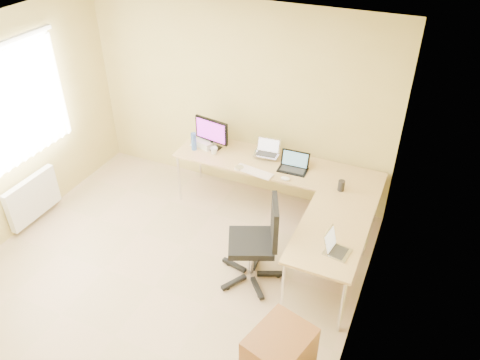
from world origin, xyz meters
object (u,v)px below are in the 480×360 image
at_px(monitor, 212,134).
at_px(keyboard, 254,172).
at_px(desk_main, 275,188).
at_px(desk_fan, 205,130).
at_px(laptop_center, 267,148).
at_px(mug, 214,151).
at_px(laptop_black, 293,162).
at_px(desk_return, 328,257).
at_px(laptop_return, 338,245).
at_px(water_bottle, 194,142).
at_px(office_chair, 251,243).

relative_size(monitor, keyboard, 1.02).
xyz_separation_m(desk_main, desk_fan, (-1.12, 0.20, 0.51)).
xyz_separation_m(monitor, desk_fan, (-0.20, 0.17, -0.06)).
height_order(laptop_center, mug, laptop_center).
bearing_deg(laptop_black, desk_fan, 167.53).
relative_size(desk_main, desk_return, 2.04).
bearing_deg(desk_main, laptop_return, -49.39).
height_order(laptop_black, keyboard, laptop_black).
distance_m(desk_main, desk_return, 1.40).
height_order(desk_main, keyboard, keyboard).
height_order(laptop_center, keyboard, laptop_center).
xyz_separation_m(mug, laptop_return, (1.94, -1.19, 0.05)).
height_order(desk_return, keyboard, keyboard).
bearing_deg(desk_fan, water_bottle, -69.31).
bearing_deg(mug, laptop_return, -31.56).
xyz_separation_m(desk_main, office_chair, (0.19, -1.27, 0.14)).
height_order(desk_main, mug, mug).
height_order(laptop_center, office_chair, office_chair).
relative_size(desk_main, mug, 26.92).
bearing_deg(office_chair, laptop_center, 81.32).
bearing_deg(monitor, keyboard, -13.44).
xyz_separation_m(laptop_return, office_chair, (-0.92, 0.02, -0.32)).
distance_m(desk_return, desk_fan, 2.47).
bearing_deg(mug, monitor, 125.49).
bearing_deg(desk_fan, desk_main, 11.10).
relative_size(monitor, mug, 5.08).
bearing_deg(water_bottle, laptop_black, 2.03).
distance_m(desk_return, keyboard, 1.41).
relative_size(desk_main, office_chair, 2.52).
bearing_deg(water_bottle, desk_return, -23.06).
xyz_separation_m(mug, office_chair, (1.02, -1.17, -0.28)).
height_order(monitor, laptop_black, monitor).
distance_m(desk_return, office_chair, 0.84).
height_order(desk_fan, office_chair, desk_fan).
relative_size(mug, desk_fan, 0.33).
xyz_separation_m(desk_main, monitor, (-0.93, 0.03, 0.58)).
distance_m(laptop_black, laptop_return, 1.51).
bearing_deg(laptop_center, desk_return, -47.00).
distance_m(monitor, laptop_center, 0.76).
relative_size(laptop_return, office_chair, 0.27).
distance_m(laptop_center, office_chair, 1.45).
bearing_deg(keyboard, monitor, 164.79).
bearing_deg(laptop_black, keyboard, -151.92).
distance_m(laptop_black, water_bottle, 1.36).
xyz_separation_m(keyboard, desk_fan, (-0.94, 0.50, 0.14)).
height_order(laptop_black, desk_fan, desk_fan).
bearing_deg(water_bottle, desk_main, 5.34).
relative_size(monitor, laptop_center, 1.62).
distance_m(desk_main, mug, 0.94).
bearing_deg(desk_main, mug, -173.41).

